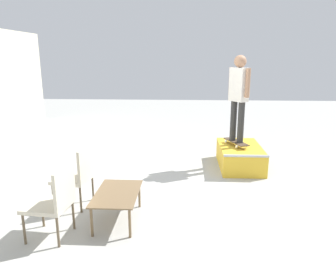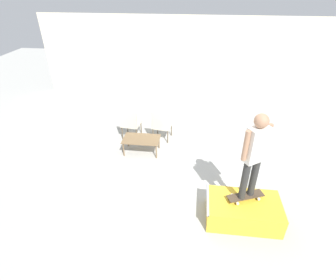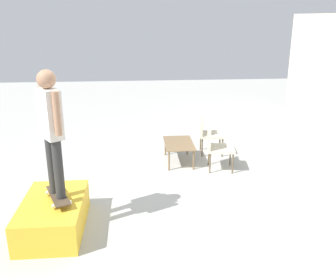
# 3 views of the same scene
# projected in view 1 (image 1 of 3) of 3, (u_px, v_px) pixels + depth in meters

# --- Properties ---
(ground_plane) EXTENTS (24.00, 24.00, 0.00)m
(ground_plane) POSITION_uv_depth(u_px,v_px,m) (173.00, 186.00, 5.88)
(ground_plane) COLOR #A8A8A3
(skate_ramp_box) EXTENTS (1.43, 0.84, 0.47)m
(skate_ramp_box) POSITION_uv_depth(u_px,v_px,m) (240.00, 156.00, 6.85)
(skate_ramp_box) COLOR gold
(skate_ramp_box) RESTS_ON ground_plane
(skateboard_on_ramp) EXTENTS (0.74, 0.46, 0.07)m
(skateboard_on_ramp) POSITION_uv_depth(u_px,v_px,m) (236.00, 142.00, 6.79)
(skateboard_on_ramp) COLOR #473828
(skateboard_on_ramp) RESTS_ON skate_ramp_box
(person_skater) EXTENTS (0.49, 0.38, 1.74)m
(person_skater) POSITION_uv_depth(u_px,v_px,m) (239.00, 92.00, 6.53)
(person_skater) COLOR #2D2D2D
(person_skater) RESTS_ON skateboard_on_ramp
(coffee_table) EXTENTS (0.98, 0.59, 0.42)m
(coffee_table) POSITION_uv_depth(u_px,v_px,m) (117.00, 196.00, 4.55)
(coffee_table) COLOR brown
(coffee_table) RESTS_ON ground_plane
(patio_chair_left) EXTENTS (0.57, 0.57, 0.94)m
(patio_chair_left) POSITION_uv_depth(u_px,v_px,m) (55.00, 199.00, 4.09)
(patio_chair_left) COLOR brown
(patio_chair_left) RESTS_ON ground_plane
(patio_chair_right) EXTENTS (0.59, 0.59, 0.94)m
(patio_chair_right) POSITION_uv_depth(u_px,v_px,m) (78.00, 174.00, 4.98)
(patio_chair_right) COLOR brown
(patio_chair_right) RESTS_ON ground_plane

